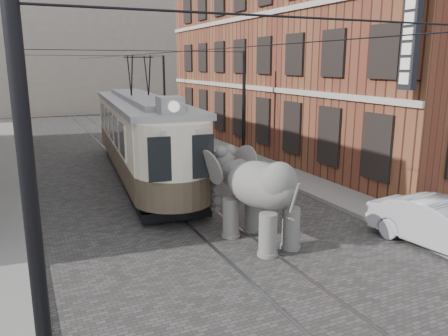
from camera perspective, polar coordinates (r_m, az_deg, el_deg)
name	(u,v)px	position (r m, az deg, el deg)	size (l,w,h in m)	color
ground	(193,210)	(17.01, -4.02, -5.31)	(120.00, 120.00, 0.00)	#423F3D
tram_rails	(193,209)	(17.01, -4.02, -5.27)	(1.54, 80.00, 0.02)	slate
sidewalk_right	(323,190)	(19.80, 12.46, -2.70)	(2.00, 60.00, 0.15)	slate
sidewalk_left	(1,235)	(16.05, -26.48, -7.57)	(2.00, 60.00, 0.15)	slate
brick_building	(305,53)	(29.31, 10.27, 14.15)	(8.00, 26.00, 12.00)	brown
distant_block	(66,49)	(55.44, -19.38, 14.09)	(28.00, 10.00, 14.00)	gray
catenary	(149,117)	(20.98, -9.53, 6.46)	(11.00, 30.20, 6.00)	black
tram	(141,118)	(21.82, -10.49, 6.29)	(2.97, 14.39, 5.71)	beige
elephant	(260,199)	(13.60, 4.63, -3.89)	(2.52, 4.58, 2.80)	#64615C
parked_car	(443,225)	(14.79, 26.00, -6.57)	(1.54, 4.39, 1.45)	#ADACB1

